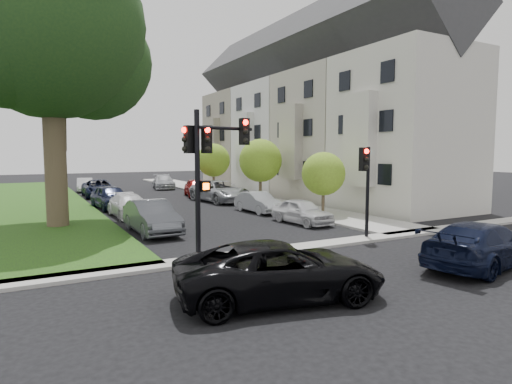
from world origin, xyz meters
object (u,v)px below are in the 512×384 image
car_parked_4 (164,182)px  car_parked_9 (85,185)px  small_tree_c (213,160)px  car_parked_2 (220,191)px  car_cross_far (481,245)px  car_parked_5 (152,217)px  car_parked_0 (302,211)px  car_parked_1 (258,202)px  traffic_signal_secondary (366,175)px  car_parked_6 (129,206)px  car_parked_8 (99,188)px  car_cross_near (280,271)px  car_parked_3 (197,188)px  car_parked_7 (111,197)px  small_tree_b (260,161)px  eucalyptus (48,25)px  small_tree_a (323,174)px  traffic_signal_main (208,157)px

car_parked_4 → car_parked_9: size_ratio=1.25×
small_tree_c → car_parked_2: bearing=-108.9°
car_cross_far → car_parked_5: (-7.93, 11.00, 0.02)m
car_parked_5 → car_parked_0: bearing=-10.1°
car_parked_0 → car_parked_1: (0.03, 4.79, -0.02)m
traffic_signal_secondary → car_parked_1: traffic_signal_secondary is taller
car_parked_6 → car_parked_8: 12.53m
car_parked_2 → car_parked_4: (-0.41, 13.39, -0.09)m
car_cross_near → car_parked_3: (7.18, 24.97, 0.01)m
car_parked_5 → car_parked_9: 23.77m
traffic_signal_secondary → car_parked_7: traffic_signal_secondary is taller
car_parked_0 → car_parked_4: car_parked_4 is taller
car_parked_8 → small_tree_b: bearing=-45.4°
car_parked_8 → car_parked_4: bearing=38.4°
small_tree_c → car_parked_5: 19.44m
eucalyptus → car_parked_6: eucalyptus is taller
small_tree_b → small_tree_c: 8.76m
small_tree_a → car_parked_9: 25.69m
traffic_signal_secondary → car_parked_8: size_ratio=0.76×
car_parked_2 → car_parked_6: car_parked_2 is taller
small_tree_b → car_parked_6: 10.44m
car_cross_far → car_parked_9: 35.68m
car_parked_7 → car_parked_9: bearing=84.5°
car_parked_1 → car_parked_3: 10.86m
car_cross_far → car_parked_5: 13.56m
traffic_signal_main → car_parked_8: 24.00m
car_parked_1 → traffic_signal_main: bearing=-130.1°
car_cross_near → car_parked_7: size_ratio=1.16×
car_cross_near → car_parked_5: 10.49m
car_parked_0 → car_parked_5: (-7.62, 1.16, 0.11)m
car_parked_1 → car_parked_7: (-7.77, 6.20, 0.15)m
traffic_signal_main → car_parked_9: traffic_signal_main is taller
car_parked_1 → car_parked_8: bearing=114.0°
traffic_signal_main → traffic_signal_secondary: traffic_signal_main is taller
traffic_signal_secondary → car_parked_1: size_ratio=1.02×
car_cross_near → car_parked_3: 25.98m
small_tree_c → car_parked_2: size_ratio=0.78×
small_tree_b → car_parked_9: small_tree_b is taller
car_parked_2 → car_parked_8: size_ratio=1.10×
traffic_signal_main → car_cross_near: size_ratio=0.96×
car_parked_1 → car_parked_4: car_parked_4 is taller
traffic_signal_main → car_parked_4: traffic_signal_main is taller
car_parked_7 → car_parked_4: bearing=55.5°
car_parked_3 → small_tree_a: bearing=-68.5°
car_cross_far → car_parked_3: bearing=-10.0°
small_tree_b → car_parked_7: (-10.20, 2.12, -2.35)m
car_parked_2 → car_cross_far: bearing=-95.9°
car_parked_3 → car_parked_8: 8.14m
eucalyptus → car_parked_5: size_ratio=3.08×
car_cross_near → car_parked_7: bearing=13.8°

